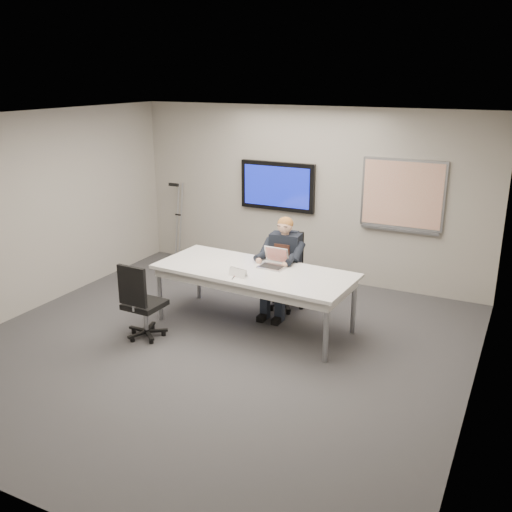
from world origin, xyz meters
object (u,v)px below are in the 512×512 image
at_px(office_chair_far, 286,285).
at_px(office_chair_near, 143,315).
at_px(conference_table, 254,276).
at_px(seated_person, 280,276).
at_px(laptop, 274,262).

distance_m(office_chair_far, office_chair_near, 2.16).
xyz_separation_m(conference_table, office_chair_far, (0.11, 0.81, -0.38)).
bearing_deg(office_chair_far, seated_person, -102.67).
xyz_separation_m(conference_table, office_chair_near, (-1.11, -0.96, -0.40)).
bearing_deg(office_chair_near, office_chair_far, -122.89).
relative_size(office_chair_near, laptop, 2.85).
relative_size(office_chair_far, office_chair_near, 1.07).
height_order(conference_table, laptop, laptop).
bearing_deg(office_chair_far, office_chair_near, -140.13).
distance_m(office_chair_far, seated_person, 0.34).
xyz_separation_m(conference_table, laptop, (0.18, 0.23, 0.16)).
bearing_deg(laptop, office_chair_near, -134.21).
height_order(seated_person, laptop, seated_person).
height_order(conference_table, office_chair_near, office_chair_near).
xyz_separation_m(seated_person, laptop, (0.05, -0.32, 0.32)).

